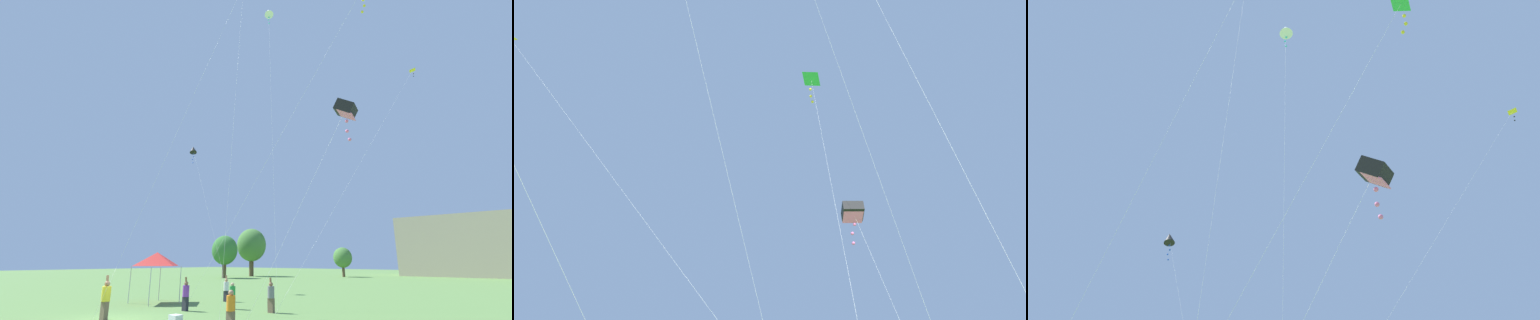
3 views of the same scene
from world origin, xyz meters
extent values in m
cylinder|color=silver|center=(6.73, 17.19, 11.50)|extent=(3.88, 20.66, 23.01)
cylinder|color=silver|center=(5.47, 6.11, 9.18)|extent=(11.02, 3.29, 18.37)
pyramid|color=green|center=(11.01, 7.77, 18.43)|extent=(1.22, 1.26, 0.76)
sphere|color=yellow|center=(11.01, 7.82, 17.74)|extent=(0.15, 0.15, 0.15)
sphere|color=yellow|center=(11.05, 7.81, 17.30)|extent=(0.15, 0.15, 0.15)
sphere|color=yellow|center=(10.93, 7.71, 16.87)|extent=(0.15, 0.15, 0.15)
cylinder|color=silver|center=(2.94, 5.45, 14.19)|extent=(5.67, 7.52, 28.38)
cylinder|color=silver|center=(1.92, 10.59, 13.36)|extent=(4.89, 5.88, 26.72)
cylinder|color=silver|center=(2.63, 2.61, 13.07)|extent=(5.99, 6.63, 26.14)
cylinder|color=silver|center=(8.39, 4.05, 5.06)|extent=(3.78, 3.45, 10.11)
cube|color=black|center=(10.27, 5.77, 10.11)|extent=(1.27, 1.26, 0.93)
cube|color=pink|center=(10.27, 5.77, 9.80)|extent=(0.96, 1.14, 0.44)
sphere|color=pink|center=(10.31, 5.71, 9.43)|extent=(0.17, 0.17, 0.17)
sphere|color=pink|center=(10.22, 5.84, 8.96)|extent=(0.17, 0.17, 0.17)
sphere|color=pink|center=(10.33, 5.83, 8.49)|extent=(0.17, 0.17, 0.17)
camera|label=1|loc=(17.00, -9.20, 2.77)|focal=24.00mm
camera|label=2|loc=(-14.34, 3.96, 3.50)|focal=35.00mm
camera|label=3|loc=(19.51, -9.31, 1.92)|focal=40.00mm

